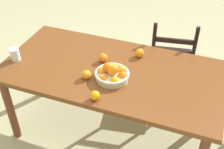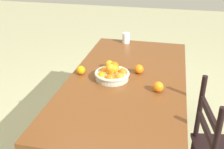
{
  "view_description": "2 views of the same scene",
  "coord_description": "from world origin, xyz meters",
  "px_view_note": "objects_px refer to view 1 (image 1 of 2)",
  "views": [
    {
      "loc": [
        0.67,
        -1.8,
        2.2
      ],
      "look_at": [
        0.05,
        -0.11,
        0.79
      ],
      "focal_mm": 46.97,
      "sensor_mm": 36.0,
      "label": 1
    },
    {
      "loc": [
        1.92,
        0.32,
        1.73
      ],
      "look_at": [
        0.05,
        -0.11,
        0.79
      ],
      "focal_mm": 43.79,
      "sensor_mm": 36.0,
      "label": 2
    }
  ],
  "objects_px": {
    "orange_loose_1": "(95,96)",
    "chair_near_window": "(171,61)",
    "dining_table": "(112,77)",
    "orange_loose_0": "(86,75)",
    "orange_loose_3": "(140,53)",
    "fruit_bowl": "(112,74)",
    "drinking_glass": "(15,54)",
    "orange_loose_2": "(103,58)"
  },
  "relations": [
    {
      "from": "orange_loose_0",
      "to": "orange_loose_3",
      "type": "height_order",
      "value": "orange_loose_3"
    },
    {
      "from": "dining_table",
      "to": "orange_loose_0",
      "type": "bearing_deg",
      "value": -128.71
    },
    {
      "from": "dining_table",
      "to": "orange_loose_2",
      "type": "height_order",
      "value": "orange_loose_2"
    },
    {
      "from": "chair_near_window",
      "to": "orange_loose_3",
      "type": "bearing_deg",
      "value": 55.76
    },
    {
      "from": "orange_loose_0",
      "to": "orange_loose_2",
      "type": "bearing_deg",
      "value": 81.55
    },
    {
      "from": "dining_table",
      "to": "orange_loose_3",
      "type": "height_order",
      "value": "orange_loose_3"
    },
    {
      "from": "orange_loose_2",
      "to": "orange_loose_3",
      "type": "xyz_separation_m",
      "value": [
        0.27,
        0.18,
        0.0
      ]
    },
    {
      "from": "orange_loose_1",
      "to": "drinking_glass",
      "type": "height_order",
      "value": "drinking_glass"
    },
    {
      "from": "dining_table",
      "to": "fruit_bowl",
      "type": "xyz_separation_m",
      "value": [
        0.04,
        -0.11,
        0.13
      ]
    },
    {
      "from": "dining_table",
      "to": "orange_loose_1",
      "type": "relative_size",
      "value": 25.61
    },
    {
      "from": "drinking_glass",
      "to": "dining_table",
      "type": "bearing_deg",
      "value": 10.94
    },
    {
      "from": "orange_loose_1",
      "to": "drinking_glass",
      "type": "bearing_deg",
      "value": 165.03
    },
    {
      "from": "drinking_glass",
      "to": "orange_loose_3",
      "type": "bearing_deg",
      "value": 22.84
    },
    {
      "from": "chair_near_window",
      "to": "fruit_bowl",
      "type": "distance_m",
      "value": 0.97
    },
    {
      "from": "orange_loose_0",
      "to": "orange_loose_1",
      "type": "bearing_deg",
      "value": -51.55
    },
    {
      "from": "orange_loose_0",
      "to": "orange_loose_2",
      "type": "height_order",
      "value": "orange_loose_2"
    },
    {
      "from": "orange_loose_3",
      "to": "drinking_glass",
      "type": "height_order",
      "value": "drinking_glass"
    },
    {
      "from": "fruit_bowl",
      "to": "orange_loose_1",
      "type": "distance_m",
      "value": 0.27
    },
    {
      "from": "fruit_bowl",
      "to": "orange_loose_0",
      "type": "relative_size",
      "value": 3.77
    },
    {
      "from": "orange_loose_2",
      "to": "drinking_glass",
      "type": "relative_size",
      "value": 0.69
    },
    {
      "from": "dining_table",
      "to": "fruit_bowl",
      "type": "relative_size",
      "value": 6.58
    },
    {
      "from": "chair_near_window",
      "to": "orange_loose_0",
      "type": "bearing_deg",
      "value": 50.37
    },
    {
      "from": "orange_loose_1",
      "to": "drinking_glass",
      "type": "xyz_separation_m",
      "value": [
        -0.83,
        0.22,
        0.02
      ]
    },
    {
      "from": "chair_near_window",
      "to": "orange_loose_2",
      "type": "relative_size",
      "value": 12.4
    },
    {
      "from": "dining_table",
      "to": "fruit_bowl",
      "type": "distance_m",
      "value": 0.18
    },
    {
      "from": "dining_table",
      "to": "orange_loose_3",
      "type": "bearing_deg",
      "value": 57.46
    },
    {
      "from": "drinking_glass",
      "to": "fruit_bowl",
      "type": "bearing_deg",
      "value": 3.12
    },
    {
      "from": "orange_loose_1",
      "to": "chair_near_window",
      "type": "bearing_deg",
      "value": 71.77
    },
    {
      "from": "drinking_glass",
      "to": "chair_near_window",
      "type": "bearing_deg",
      "value": 36.58
    },
    {
      "from": "chair_near_window",
      "to": "drinking_glass",
      "type": "xyz_separation_m",
      "value": [
        -1.2,
        -0.89,
        0.37
      ]
    },
    {
      "from": "orange_loose_1",
      "to": "orange_loose_2",
      "type": "xyz_separation_m",
      "value": [
        -0.12,
        0.46,
        0.0
      ]
    },
    {
      "from": "orange_loose_1",
      "to": "fruit_bowl",
      "type": "bearing_deg",
      "value": 83.5
    },
    {
      "from": "dining_table",
      "to": "fruit_bowl",
      "type": "bearing_deg",
      "value": -68.15
    },
    {
      "from": "orange_loose_2",
      "to": "orange_loose_3",
      "type": "height_order",
      "value": "same"
    },
    {
      "from": "orange_loose_0",
      "to": "orange_loose_1",
      "type": "xyz_separation_m",
      "value": [
        0.16,
        -0.2,
        -0.0
      ]
    },
    {
      "from": "orange_loose_0",
      "to": "orange_loose_3",
      "type": "distance_m",
      "value": 0.53
    },
    {
      "from": "drinking_glass",
      "to": "orange_loose_1",
      "type": "bearing_deg",
      "value": -14.97
    },
    {
      "from": "orange_loose_3",
      "to": "drinking_glass",
      "type": "distance_m",
      "value": 1.06
    },
    {
      "from": "orange_loose_3",
      "to": "drinking_glass",
      "type": "relative_size",
      "value": 0.7
    },
    {
      "from": "orange_loose_0",
      "to": "drinking_glass",
      "type": "bearing_deg",
      "value": 178.08
    },
    {
      "from": "chair_near_window",
      "to": "orange_loose_1",
      "type": "height_order",
      "value": "chair_near_window"
    },
    {
      "from": "fruit_bowl",
      "to": "orange_loose_1",
      "type": "height_order",
      "value": "fruit_bowl"
    }
  ]
}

